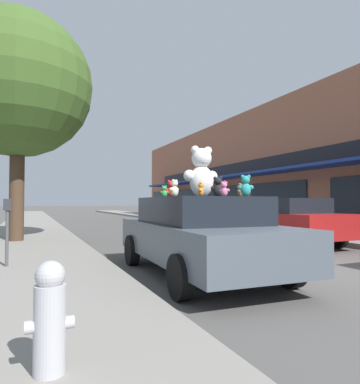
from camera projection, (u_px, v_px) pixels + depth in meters
The scene contains 17 objects.
ground_plane at pixel (304, 269), 6.95m from camera, with size 260.00×260.00×0.00m, color #514F4C.
sidewalk_near at pixel (31, 292), 4.91m from camera, with size 2.99×90.00×0.16m.
plush_art_car at pixel (199, 233), 6.46m from camera, with size 2.22×4.70×1.46m.
teddy_bear_giant at pixel (201, 173), 6.51m from camera, with size 0.71×0.44×0.98m.
teddy_bear_teal at pixel (246, 186), 5.63m from camera, with size 0.26×0.22×0.36m.
teddy_bear_red at pixel (171, 189), 6.90m from camera, with size 0.27×0.19×0.36m.
teddy_bear_purple at pixel (223, 189), 6.39m from camera, with size 0.19×0.23×0.31m.
teddy_bear_black at pixel (218, 187), 6.03m from camera, with size 0.26×0.23×0.36m.
teddy_bear_brown at pixel (240, 190), 6.03m from camera, with size 0.16×0.16×0.24m.
teddy_bear_pink at pixel (224, 189), 5.75m from camera, with size 0.17×0.17×0.25m.
teddy_bear_cream at pixel (175, 188), 5.81m from camera, with size 0.22×0.17×0.29m.
teddy_bear_orange at pixel (201, 189), 5.29m from camera, with size 0.13×0.17×0.22m.
teddy_bear_green at pixel (164, 192), 6.44m from camera, with size 0.17×0.13×0.22m.
parked_car_far_center at pixel (282, 220), 11.02m from camera, with size 2.07×4.36×1.49m.
street_tree at pixel (18, 85), 10.87m from camera, with size 4.60×4.60×7.25m.
fire_hydrant at pixel (50, 317), 2.41m from camera, with size 0.33×0.22×0.79m.
parking_meter at pixel (7, 223), 6.45m from camera, with size 0.14×0.10×1.27m.
Camera 1 is at (-5.12, -5.40, 1.37)m, focal length 32.00 mm.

